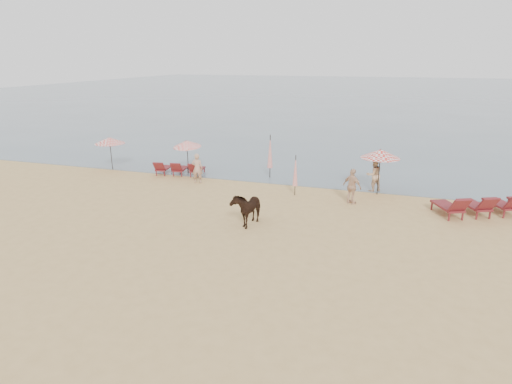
% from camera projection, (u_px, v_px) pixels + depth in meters
% --- Properties ---
extents(ground, '(120.00, 120.00, 0.00)m').
position_uv_depth(ground, '(211.00, 267.00, 14.15)').
color(ground, tan).
rests_on(ground, ground).
extents(sea, '(160.00, 140.00, 0.06)m').
position_uv_depth(sea, '(367.00, 91.00, 86.90)').
color(sea, '#51606B').
rests_on(sea, ground).
extents(lounger_cluster_left, '(2.89, 1.96, 0.59)m').
position_uv_depth(lounger_cluster_left, '(179.00, 168.00, 25.07)').
color(lounger_cluster_left, maroon).
rests_on(lounger_cluster_left, ground).
extents(lounger_cluster_right, '(4.92, 3.65, 0.72)m').
position_uv_depth(lounger_cluster_right, '(491.00, 204.00, 18.68)').
color(lounger_cluster_right, maroon).
rests_on(lounger_cluster_right, ground).
extents(umbrella_open_left_a, '(1.79, 1.79, 2.03)m').
position_uv_depth(umbrella_open_left_a, '(110.00, 140.00, 25.87)').
color(umbrella_open_left_a, black).
rests_on(umbrella_open_left_a, ground).
extents(umbrella_open_left_b, '(1.63, 1.66, 2.07)m').
position_uv_depth(umbrella_open_left_b, '(187.00, 144.00, 25.06)').
color(umbrella_open_left_b, black).
rests_on(umbrella_open_left_b, ground).
extents(umbrella_open_right, '(1.91, 1.91, 2.33)m').
position_uv_depth(umbrella_open_right, '(381.00, 154.00, 21.03)').
color(umbrella_open_right, black).
rests_on(umbrella_open_right, ground).
extents(umbrella_closed_left, '(0.25, 0.25, 2.06)m').
position_uv_depth(umbrella_closed_left, '(295.00, 171.00, 21.15)').
color(umbrella_closed_left, black).
rests_on(umbrella_closed_left, ground).
extents(umbrella_closed_right, '(0.30, 0.30, 2.50)m').
position_uv_depth(umbrella_closed_right, '(270.00, 152.00, 24.14)').
color(umbrella_closed_right, black).
rests_on(umbrella_closed_right, ground).
extents(cow, '(0.99, 1.79, 1.44)m').
position_uv_depth(cow, '(247.00, 207.00, 17.62)').
color(cow, black).
rests_on(cow, ground).
extents(beachgoer_left, '(0.67, 0.52, 1.65)m').
position_uv_depth(beachgoer_left, '(197.00, 168.00, 23.44)').
color(beachgoer_left, tan).
rests_on(beachgoer_left, ground).
extents(beachgoer_right_a, '(1.08, 1.03, 1.75)m').
position_uv_depth(beachgoer_right_a, '(374.00, 175.00, 21.93)').
color(beachgoer_right_a, '#DEB38A').
rests_on(beachgoer_right_a, ground).
extents(beachgoer_right_b, '(1.07, 0.87, 1.70)m').
position_uv_depth(beachgoer_right_b, '(352.00, 186.00, 20.03)').
color(beachgoer_right_b, tan).
rests_on(beachgoer_right_b, ground).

